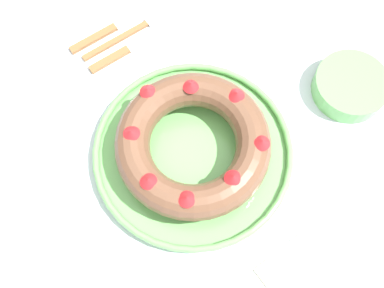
# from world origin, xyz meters

# --- Properties ---
(ground_plane) EXTENTS (8.00, 8.00, 0.00)m
(ground_plane) POSITION_xyz_m (0.00, 0.00, 0.00)
(ground_plane) COLOR gray
(dining_table) EXTENTS (1.58, 1.13, 0.76)m
(dining_table) POSITION_xyz_m (0.00, 0.00, 0.69)
(dining_table) COLOR silver
(dining_table) RESTS_ON ground_plane
(serving_dish) EXTENTS (0.36, 0.36, 0.03)m
(serving_dish) POSITION_xyz_m (-0.02, -0.00, 0.78)
(serving_dish) COLOR #6BB760
(serving_dish) RESTS_ON dining_table
(bundt_cake) EXTENTS (0.27, 0.27, 0.07)m
(bundt_cake) POSITION_xyz_m (-0.02, -0.00, 0.82)
(bundt_cake) COLOR brown
(bundt_cake) RESTS_ON serving_dish
(fork) EXTENTS (0.02, 0.21, 0.01)m
(fork) POSITION_xyz_m (-0.31, 0.05, 0.77)
(fork) COLOR #936038
(fork) RESTS_ON dining_table
(serving_knife) EXTENTS (0.02, 0.23, 0.01)m
(serving_knife) POSITION_xyz_m (-0.34, 0.02, 0.77)
(serving_knife) COLOR #936038
(serving_knife) RESTS_ON dining_table
(cake_knife) EXTENTS (0.02, 0.19, 0.01)m
(cake_knife) POSITION_xyz_m (-0.28, 0.02, 0.77)
(cake_knife) COLOR #936038
(cake_knife) RESTS_ON dining_table
(side_bowl) EXTENTS (0.14, 0.14, 0.04)m
(side_bowl) POSITION_xyz_m (0.04, 0.32, 0.78)
(side_bowl) COLOR #6BB760
(side_bowl) RESTS_ON dining_table
(napkin) EXTENTS (0.15, 0.11, 0.00)m
(napkin) POSITION_xyz_m (0.27, 0.02, 0.77)
(napkin) COLOR beige
(napkin) RESTS_ON dining_table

